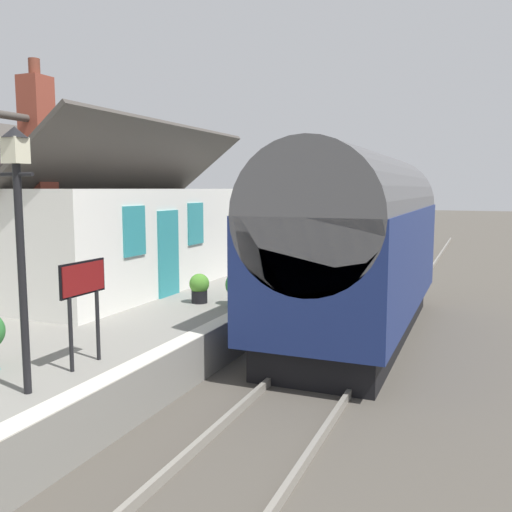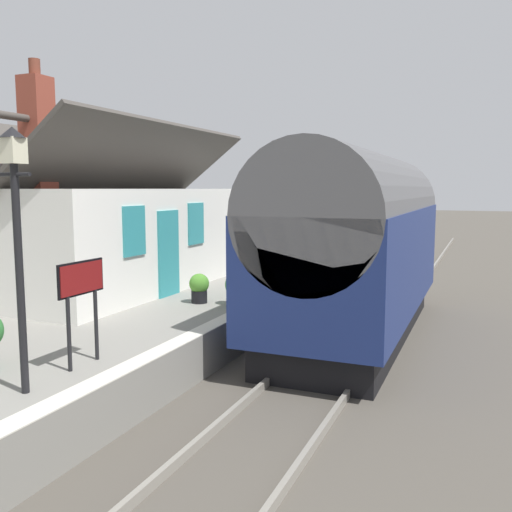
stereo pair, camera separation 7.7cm
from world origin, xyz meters
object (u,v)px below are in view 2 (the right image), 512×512
(train, at_px, (358,243))
(lamp_post_platform, at_px, (16,208))
(planter_bench_left, at_px, (235,289))
(planter_by_door, at_px, (255,274))
(planter_edge_far, at_px, (217,245))
(station_sign_board, at_px, (81,287))
(station_building, at_px, (109,234))
(bench_mid_platform, at_px, (298,239))
(planter_bench_right, at_px, (278,236))
(bench_by_lamp, at_px, (261,248))
(tree_distant, at_px, (87,174))
(planter_edge_near, at_px, (199,287))

(train, relative_size, lamp_post_platform, 2.58)
(planter_bench_left, distance_m, planter_by_door, 1.68)
(planter_edge_far, relative_size, station_sign_board, 0.66)
(station_building, relative_size, station_sign_board, 4.90)
(bench_mid_platform, height_order, planter_bench_right, bench_mid_platform)
(planter_bench_right, height_order, planter_by_door, planter_by_door)
(lamp_post_platform, bearing_deg, station_sign_board, 2.64)
(planter_bench_right, xyz_separation_m, station_sign_board, (-18.49, -3.79, 0.83))
(bench_by_lamp, bearing_deg, lamp_post_platform, -170.89)
(station_building, bearing_deg, train, -82.08)
(planter_by_door, relative_size, tree_distant, 0.14)
(train, xyz_separation_m, planter_edge_near, (-1.63, 3.32, -1.02))
(planter_edge_far, xyz_separation_m, tree_distant, (-0.75, 6.01, 2.97))
(train, xyz_separation_m, station_sign_board, (-6.30, 2.74, -0.19))
(bench_by_lamp, relative_size, tree_distant, 0.23)
(planter_edge_near, bearing_deg, bench_mid_platform, 7.10)
(bench_mid_platform, xyz_separation_m, planter_edge_near, (-11.53, -1.44, -0.11))
(planter_bench_right, bearing_deg, bench_by_lamp, -165.00)
(bench_mid_platform, distance_m, planter_edge_near, 11.62)
(planter_bench_left, bearing_deg, planter_edge_near, 99.17)
(station_building, bearing_deg, planter_bench_right, 0.64)
(lamp_post_platform, bearing_deg, planter_edge_near, 6.20)
(planter_bench_right, relative_size, station_sign_board, 0.41)
(train, height_order, planter_edge_near, train)
(train, height_order, planter_bench_right, train)
(bench_mid_platform, distance_m, station_sign_board, 16.34)
(station_building, relative_size, lamp_post_platform, 2.28)
(bench_by_lamp, xyz_separation_m, planter_bench_right, (6.34, 1.70, -0.12))
(bench_by_lamp, height_order, planter_edge_near, bench_by_lamp)
(bench_by_lamp, height_order, tree_distant, tree_distant)
(planter_bench_right, bearing_deg, tree_distant, 124.53)
(train, xyz_separation_m, planter_bench_left, (-1.49, 2.47, -1.01))
(train, distance_m, planter_edge_near, 3.84)
(planter_edge_far, bearing_deg, planter_bench_left, -151.04)
(bench_by_lamp, height_order, planter_edge_far, bench_by_lamp)
(planter_bench_right, bearing_deg, train, -151.85)
(planter_bench_left, bearing_deg, station_sign_board, 176.78)
(planter_edge_far, distance_m, tree_distant, 6.75)
(train, xyz_separation_m, bench_by_lamp, (5.85, 4.83, -0.90))
(train, distance_m, station_building, 6.44)
(bench_by_lamp, height_order, planter_bench_right, bench_by_lamp)
(train, distance_m, tree_distant, 15.63)
(planter_edge_far, bearing_deg, tree_distant, 97.15)
(bench_mid_platform, relative_size, bench_by_lamp, 1.00)
(planter_bench_right, distance_m, planter_by_door, 12.62)
(station_sign_board, bearing_deg, lamp_post_platform, -177.36)
(planter_bench_left, xyz_separation_m, tree_distant, (8.73, 11.26, 2.89))
(planter_edge_far, relative_size, planter_bench_left, 1.43)
(tree_distant, bearing_deg, planter_bench_left, -127.78)
(train, height_order, bench_mid_platform, train)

